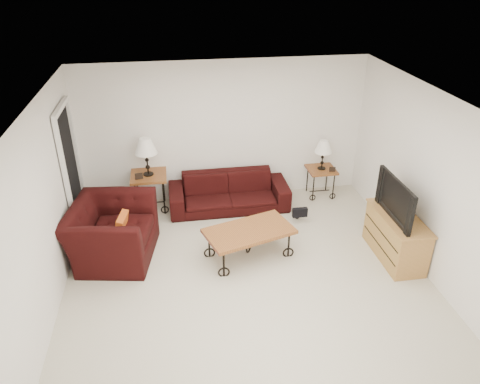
{
  "coord_description": "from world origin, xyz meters",
  "views": [
    {
      "loc": [
        -0.9,
        -4.97,
        4.06
      ],
      "look_at": [
        0.0,
        0.7,
        1.0
      ],
      "focal_mm": 34.07,
      "sensor_mm": 36.0,
      "label": 1
    }
  ],
  "objects_px": {
    "lamp_left": "(147,157)",
    "coffee_table": "(249,243)",
    "sofa": "(229,192)",
    "armchair": "(112,232)",
    "television": "(402,199)",
    "side_table_left": "(150,192)",
    "backpack": "(298,206)",
    "lamp_right": "(323,155)",
    "side_table_right": "(320,182)",
    "tv_stand": "(396,237)"
  },
  "relations": [
    {
      "from": "television",
      "to": "backpack",
      "type": "bearing_deg",
      "value": -138.82
    },
    {
      "from": "lamp_left",
      "to": "lamp_right",
      "type": "relative_size",
      "value": 1.21
    },
    {
      "from": "sofa",
      "to": "lamp_right",
      "type": "relative_size",
      "value": 3.81
    },
    {
      "from": "television",
      "to": "side_table_left",
      "type": "bearing_deg",
      "value": -119.63
    },
    {
      "from": "television",
      "to": "lamp_right",
      "type": "bearing_deg",
      "value": -166.97
    },
    {
      "from": "lamp_left",
      "to": "coffee_table",
      "type": "distance_m",
      "value": 2.36
    },
    {
      "from": "tv_stand",
      "to": "armchair",
      "type": "bearing_deg",
      "value": 170.7
    },
    {
      "from": "sofa",
      "to": "lamp_right",
      "type": "xyz_separation_m",
      "value": [
        1.73,
        0.18,
        0.51
      ]
    },
    {
      "from": "sofa",
      "to": "backpack",
      "type": "xyz_separation_m",
      "value": [
        1.09,
        -0.58,
        -0.05
      ]
    },
    {
      "from": "side_table_right",
      "to": "armchair",
      "type": "bearing_deg",
      "value": -159.49
    },
    {
      "from": "lamp_left",
      "to": "coffee_table",
      "type": "xyz_separation_m",
      "value": [
        1.45,
        -1.69,
        -0.76
      ]
    },
    {
      "from": "tv_stand",
      "to": "lamp_left",
      "type": "bearing_deg",
      "value": 150.51
    },
    {
      "from": "side_table_right",
      "to": "lamp_right",
      "type": "bearing_deg",
      "value": 0.0
    },
    {
      "from": "television",
      "to": "sofa",
      "type": "bearing_deg",
      "value": -129.99
    },
    {
      "from": "coffee_table",
      "to": "armchair",
      "type": "relative_size",
      "value": 0.97
    },
    {
      "from": "sofa",
      "to": "side_table_right",
      "type": "xyz_separation_m",
      "value": [
        1.73,
        0.18,
        -0.03
      ]
    },
    {
      "from": "sofa",
      "to": "television",
      "type": "bearing_deg",
      "value": -39.99
    },
    {
      "from": "sofa",
      "to": "tv_stand",
      "type": "bearing_deg",
      "value": -39.73
    },
    {
      "from": "side_table_left",
      "to": "coffee_table",
      "type": "relative_size",
      "value": 0.53
    },
    {
      "from": "backpack",
      "to": "armchair",
      "type": "bearing_deg",
      "value": -171.33
    },
    {
      "from": "sofa",
      "to": "side_table_left",
      "type": "xyz_separation_m",
      "value": [
        -1.36,
        0.18,
        0.03
      ]
    },
    {
      "from": "television",
      "to": "backpack",
      "type": "xyz_separation_m",
      "value": [
        -1.1,
        1.26,
        -0.73
      ]
    },
    {
      "from": "sofa",
      "to": "coffee_table",
      "type": "distance_m",
      "value": 1.52
    },
    {
      "from": "coffee_table",
      "to": "armchair",
      "type": "xyz_separation_m",
      "value": [
        -1.98,
        0.34,
        0.18
      ]
    },
    {
      "from": "side_table_left",
      "to": "lamp_right",
      "type": "height_order",
      "value": "lamp_right"
    },
    {
      "from": "tv_stand",
      "to": "television",
      "type": "relative_size",
      "value": 1.12
    },
    {
      "from": "coffee_table",
      "to": "backpack",
      "type": "height_order",
      "value": "backpack"
    },
    {
      "from": "coffee_table",
      "to": "tv_stand",
      "type": "bearing_deg",
      "value": -8.86
    },
    {
      "from": "sofa",
      "to": "backpack",
      "type": "bearing_deg",
      "value": -27.99
    },
    {
      "from": "sofa",
      "to": "lamp_right",
      "type": "height_order",
      "value": "lamp_right"
    },
    {
      "from": "lamp_left",
      "to": "armchair",
      "type": "height_order",
      "value": "lamp_left"
    },
    {
      "from": "lamp_left",
      "to": "backpack",
      "type": "distance_m",
      "value": 2.68
    },
    {
      "from": "armchair",
      "to": "backpack",
      "type": "xyz_separation_m",
      "value": [
        2.98,
        0.59,
        -0.17
      ]
    },
    {
      "from": "sofa",
      "to": "armchair",
      "type": "relative_size",
      "value": 1.61
    },
    {
      "from": "sofa",
      "to": "tv_stand",
      "type": "xyz_separation_m",
      "value": [
        2.22,
        -1.84,
        0.04
      ]
    },
    {
      "from": "sofa",
      "to": "side_table_left",
      "type": "relative_size",
      "value": 3.14
    },
    {
      "from": "side_table_left",
      "to": "backpack",
      "type": "bearing_deg",
      "value": -17.24
    },
    {
      "from": "lamp_right",
      "to": "tv_stand",
      "type": "xyz_separation_m",
      "value": [
        0.49,
        -2.02,
        -0.47
      ]
    },
    {
      "from": "coffee_table",
      "to": "armchair",
      "type": "distance_m",
      "value": 2.02
    },
    {
      "from": "lamp_right",
      "to": "lamp_left",
      "type": "bearing_deg",
      "value": 180.0
    },
    {
      "from": "side_table_left",
      "to": "lamp_right",
      "type": "distance_m",
      "value": 3.13
    },
    {
      "from": "lamp_left",
      "to": "tv_stand",
      "type": "distance_m",
      "value": 4.16
    },
    {
      "from": "side_table_left",
      "to": "armchair",
      "type": "bearing_deg",
      "value": -111.23
    },
    {
      "from": "lamp_left",
      "to": "tv_stand",
      "type": "height_order",
      "value": "lamp_left"
    },
    {
      "from": "side_table_right",
      "to": "armchair",
      "type": "relative_size",
      "value": 0.42
    },
    {
      "from": "lamp_left",
      "to": "television",
      "type": "relative_size",
      "value": 0.64
    },
    {
      "from": "side_table_right",
      "to": "lamp_right",
      "type": "distance_m",
      "value": 0.55
    },
    {
      "from": "side_table_right",
      "to": "coffee_table",
      "type": "relative_size",
      "value": 0.43
    },
    {
      "from": "sofa",
      "to": "television",
      "type": "distance_m",
      "value": 2.95
    },
    {
      "from": "armchair",
      "to": "television",
      "type": "height_order",
      "value": "television"
    }
  ]
}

